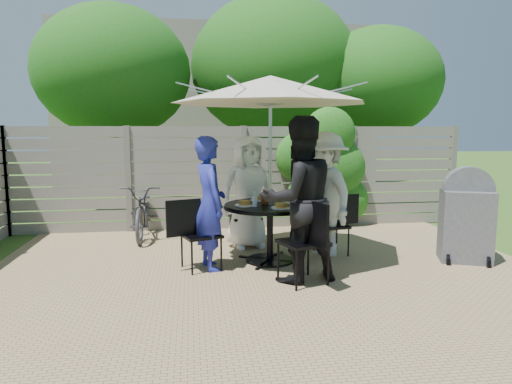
{
  "coord_description": "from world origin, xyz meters",
  "views": [
    {
      "loc": [
        -0.91,
        -5.04,
        1.78
      ],
      "look_at": [
        -0.05,
        1.06,
        0.94
      ],
      "focal_mm": 32.0,
      "sensor_mm": 36.0,
      "label": 1
    }
  ],
  "objects": [
    {
      "name": "glass_back",
      "position": [
        -0.06,
        1.08,
        0.87
      ],
      "size": [
        0.07,
        0.07,
        0.14
      ],
      "primitive_type": "cylinder",
      "color": "silver",
      "rests_on": "patio_table"
    },
    {
      "name": "plate_front",
      "position": [
        0.19,
        0.51,
        0.82
      ],
      "size": [
        0.26,
        0.26,
        0.06
      ],
      "color": "white",
      "rests_on": "patio_table"
    },
    {
      "name": "person_back",
      "position": [
        -0.09,
        1.66,
        0.85
      ],
      "size": [
        0.93,
        0.72,
        1.7
      ],
      "primitive_type": "imported",
      "rotation": [
        0.0,
        0.0,
        6.52
      ],
      "color": "white",
      "rests_on": "ground"
    },
    {
      "name": "umbrella",
      "position": [
        0.11,
        0.86,
        2.29
      ],
      "size": [
        3.08,
        3.08,
        2.47
      ],
      "rotation": [
        0.0,
        0.0,
        0.24
      ],
      "color": "silver",
      "rests_on": "ground"
    },
    {
      "name": "glass_left",
      "position": [
        -0.12,
        0.69,
        0.87
      ],
      "size": [
        0.07,
        0.07,
        0.14
      ],
      "primitive_type": "cylinder",
      "color": "silver",
      "rests_on": "patio_table"
    },
    {
      "name": "coffee_cup",
      "position": [
        0.15,
        1.09,
        0.86
      ],
      "size": [
        0.08,
        0.08,
        0.12
      ],
      "primitive_type": "cylinder",
      "color": "#C6B293",
      "rests_on": "patio_table"
    },
    {
      "name": "chair_front",
      "position": [
        0.34,
        -0.08,
        0.3
      ],
      "size": [
        0.61,
        0.77,
        1.0
      ],
      "rotation": [
        0.0,
        0.0,
        1.89
      ],
      "color": "black",
      "rests_on": "ground"
    },
    {
      "name": "glass_right",
      "position": [
        0.34,
        1.02,
        0.87
      ],
      "size": [
        0.07,
        0.07,
        0.14
      ],
      "primitive_type": "cylinder",
      "color": "silver",
      "rests_on": "patio_table"
    },
    {
      "name": "chair_back",
      "position": [
        -0.12,
        1.79,
        0.27
      ],
      "size": [
        0.5,
        0.69,
        0.91
      ],
      "rotation": [
        0.0,
        0.0,
        4.87
      ],
      "color": "black",
      "rests_on": "ground"
    },
    {
      "name": "plate_right",
      "position": [
        0.46,
        0.94,
        0.82
      ],
      "size": [
        0.26,
        0.26,
        0.06
      ],
      "color": "white",
      "rests_on": "patio_table"
    },
    {
      "name": "plate_left",
      "position": [
        -0.24,
        0.77,
        0.82
      ],
      "size": [
        0.26,
        0.26,
        0.06
      ],
      "color": "white",
      "rests_on": "patio_table"
    },
    {
      "name": "backyard_envelope",
      "position": [
        0.09,
        10.29,
        2.61
      ],
      "size": [
        60.0,
        60.0,
        5.0
      ],
      "color": "#37581B",
      "rests_on": "ground"
    },
    {
      "name": "syrup_jug",
      "position": [
        0.04,
        0.89,
        0.88
      ],
      "size": [
        0.09,
        0.09,
        0.16
      ],
      "primitive_type": "cylinder",
      "color": "#59280C",
      "rests_on": "patio_table"
    },
    {
      "name": "bicycle",
      "position": [
        -1.71,
        2.6,
        0.45
      ],
      "size": [
        0.63,
        1.73,
        0.91
      ],
      "primitive_type": "imported",
      "rotation": [
        0.0,
        0.0,
        -0.01
      ],
      "color": "#333338",
      "rests_on": "ground"
    },
    {
      "name": "chair_left",
      "position": [
        -0.83,
        0.62,
        0.28
      ],
      "size": [
        0.71,
        0.57,
        0.93
      ],
      "rotation": [
        0.0,
        0.0,
        6.62
      ],
      "color": "black",
      "rests_on": "ground"
    },
    {
      "name": "person_front",
      "position": [
        0.31,
        0.05,
        0.97
      ],
      "size": [
        1.09,
        0.94,
        1.94
      ],
      "primitive_type": "imported",
      "rotation": [
        0.0,
        0.0,
        3.38
      ],
      "color": "black",
      "rests_on": "ground"
    },
    {
      "name": "chair_right",
      "position": [
        1.05,
        1.08,
        0.26
      ],
      "size": [
        0.65,
        0.48,
        0.87
      ],
      "rotation": [
        0.0,
        0.0,
        3.29
      ],
      "color": "black",
      "rests_on": "ground"
    },
    {
      "name": "person_right",
      "position": [
        0.91,
        1.05,
        0.88
      ],
      "size": [
        0.9,
        1.25,
        1.75
      ],
      "primitive_type": "imported",
      "rotation": [
        0.0,
        0.0,
        4.95
      ],
      "color": "beige",
      "rests_on": "ground"
    },
    {
      "name": "plate_back",
      "position": [
        0.02,
        1.21,
        0.82
      ],
      "size": [
        0.26,
        0.26,
        0.06
      ],
      "color": "white",
      "rests_on": "patio_table"
    },
    {
      "name": "bbq_grill",
      "position": [
        2.72,
        0.51,
        0.59
      ],
      "size": [
        0.77,
        0.69,
        1.3
      ],
      "rotation": [
        0.0,
        0.0,
        -0.37
      ],
      "color": "slate",
      "rests_on": "ground"
    },
    {
      "name": "patio_table",
      "position": [
        0.11,
        0.86,
        0.56
      ],
      "size": [
        1.47,
        1.47,
        0.8
      ],
      "rotation": [
        0.0,
        0.0,
        0.24
      ],
      "color": "black",
      "rests_on": "ground"
    },
    {
      "name": "person_left",
      "position": [
        -0.7,
        0.66,
        0.85
      ],
      "size": [
        0.54,
        0.7,
        1.7
      ],
      "primitive_type": "imported",
      "rotation": [
        0.0,
        0.0,
        8.09
      ],
      "color": "#222896",
      "rests_on": "ground"
    }
  ]
}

